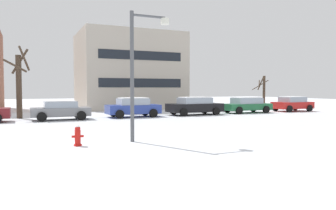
# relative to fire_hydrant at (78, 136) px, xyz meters

# --- Properties ---
(ground_plane) EXTENTS (120.00, 120.00, 0.00)m
(ground_plane) POSITION_rel_fire_hydrant_xyz_m (-2.20, 2.30, -0.39)
(ground_plane) COLOR white
(road_surface) EXTENTS (80.00, 8.61, 0.00)m
(road_surface) POSITION_rel_fire_hydrant_xyz_m (-2.20, 5.60, -0.39)
(road_surface) COLOR silver
(road_surface) RESTS_ON ground
(fire_hydrant) EXTENTS (0.44, 0.30, 0.79)m
(fire_hydrant) POSITION_rel_fire_hydrant_xyz_m (0.00, 0.00, 0.00)
(fire_hydrant) COLOR red
(fire_hydrant) RESTS_ON ground
(street_lamp) EXTENTS (1.72, 0.36, 5.32)m
(street_lamp) POSITION_rel_fire_hydrant_xyz_m (2.52, 0.10, 2.88)
(street_lamp) COLOR #4C4F54
(street_lamp) RESTS_ON ground
(parked_car_gray) EXTENTS (3.93, 2.00, 1.35)m
(parked_car_gray) POSITION_rel_fire_hydrant_xyz_m (0.46, 11.05, 0.30)
(parked_car_gray) COLOR slate
(parked_car_gray) RESTS_ON ground
(parked_car_blue) EXTENTS (4.05, 2.11, 1.50)m
(parked_car_blue) POSITION_rel_fire_hydrant_xyz_m (5.80, 11.22, 0.37)
(parked_car_blue) COLOR #283D93
(parked_car_blue) RESTS_ON ground
(parked_car_black) EXTENTS (4.60, 2.17, 1.49)m
(parked_car_black) POSITION_rel_fire_hydrant_xyz_m (11.13, 11.11, 0.37)
(parked_car_black) COLOR black
(parked_car_black) RESTS_ON ground
(parked_car_green) EXTENTS (4.50, 2.04, 1.42)m
(parked_car_green) POSITION_rel_fire_hydrant_xyz_m (16.47, 11.15, 0.33)
(parked_car_green) COLOR #1E6038
(parked_car_green) RESTS_ON ground
(parked_car_red) EXTENTS (3.88, 2.06, 1.43)m
(parked_car_red) POSITION_rel_fire_hydrant_xyz_m (21.80, 11.03, 0.34)
(parked_car_red) COLOR red
(parked_car_red) RESTS_ON ground
(tree_far_right) EXTENTS (1.81, 1.77, 5.23)m
(tree_far_right) POSITION_rel_fire_hydrant_xyz_m (-2.17, 13.43, 2.21)
(tree_far_right) COLOR #423326
(tree_far_right) RESTS_ON ground
(tree_far_left) EXTENTS (1.87, 1.28, 3.53)m
(tree_far_left) POSITION_rel_fire_hydrant_xyz_m (20.91, 14.18, 1.52)
(tree_far_left) COLOR #423326
(tree_far_left) RESTS_ON ground
(building_far_right) EXTENTS (10.89, 8.63, 8.37)m
(building_far_right) POSITION_rel_fire_hydrant_xyz_m (8.99, 22.60, 3.79)
(building_far_right) COLOR #B2A899
(building_far_right) RESTS_ON ground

